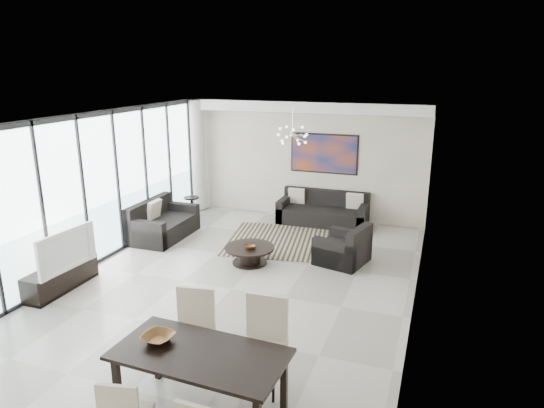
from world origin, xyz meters
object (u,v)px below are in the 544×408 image
at_px(coffee_table, 250,254).
at_px(tv_console, 61,277).
at_px(television, 62,249).
at_px(dining_table, 200,359).
at_px(sofa_main, 323,213).

xyz_separation_m(coffee_table, tv_console, (-2.62, -2.14, 0.03)).
xyz_separation_m(tv_console, television, (0.16, -0.08, 0.56)).
height_order(coffee_table, dining_table, dining_table).
bearing_deg(sofa_main, coffee_table, -104.57).
bearing_deg(dining_table, coffee_table, 105.04).
bearing_deg(tv_console, coffee_table, 39.22).
height_order(coffee_table, sofa_main, sofa_main).
xyz_separation_m(coffee_table, dining_table, (1.11, -4.12, 0.50)).
bearing_deg(coffee_table, dining_table, -74.96).
bearing_deg(dining_table, tv_console, 152.01).
bearing_deg(tv_console, sofa_main, 56.19).
distance_m(sofa_main, dining_table, 7.05).
bearing_deg(tv_console, dining_table, -27.99).
height_order(television, dining_table, television).
distance_m(sofa_main, television, 6.07).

